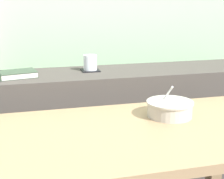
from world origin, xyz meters
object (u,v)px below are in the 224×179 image
breakfast_table (126,157)px  closed_book (17,74)px  juice_glass (90,63)px  coaster_square (90,70)px  soup_bowl (170,109)px

breakfast_table → closed_book: size_ratio=5.84×
breakfast_table → juice_glass: (0.00, 0.70, 0.24)m
coaster_square → juice_glass: (0.00, -0.00, 0.04)m
breakfast_table → juice_glass: size_ratio=14.61×
juice_glass → closed_book: (-0.40, -0.06, -0.03)m
breakfast_table → juice_glass: juice_glass is taller
breakfast_table → soup_bowl: soup_bowl is taller
closed_book → soup_bowl: size_ratio=1.08×
coaster_square → soup_bowl: size_ratio=0.51×
soup_bowl → breakfast_table: bearing=-153.8°
soup_bowl → closed_book: bearing=140.3°
coaster_square → closed_book: closed_book is taller
breakfast_table → coaster_square: size_ratio=12.46×
juice_glass → soup_bowl: (0.23, -0.58, -0.10)m
juice_glass → soup_bowl: bearing=-68.8°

